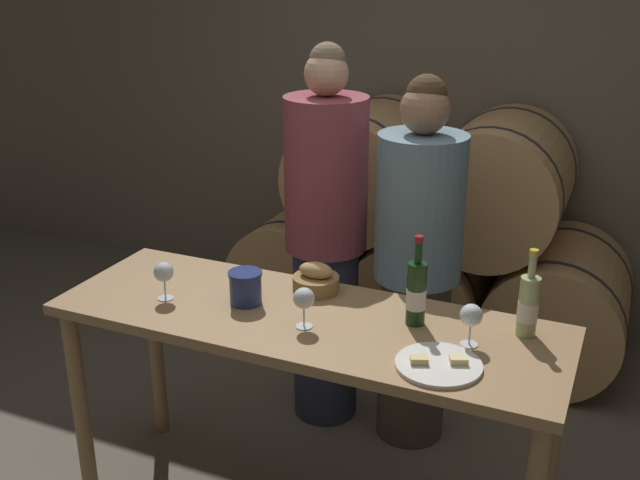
% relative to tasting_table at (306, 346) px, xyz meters
% --- Properties ---
extents(stone_wall_back, '(10.00, 0.12, 3.20)m').
position_rel_tasting_table_xyz_m(stone_wall_back, '(0.00, 2.16, 0.82)').
color(stone_wall_back, '#706656').
rests_on(stone_wall_back, ground_plane).
extents(barrel_stack, '(2.20, 0.83, 1.36)m').
position_rel_tasting_table_xyz_m(barrel_stack, '(-0.00, 1.63, -0.17)').
color(barrel_stack, tan).
rests_on(barrel_stack, ground_plane).
extents(tasting_table, '(1.88, 0.63, 0.90)m').
position_rel_tasting_table_xyz_m(tasting_table, '(0.00, 0.00, 0.00)').
color(tasting_table, '#99754C').
rests_on(tasting_table, ground_plane).
extents(person_left, '(0.37, 0.37, 1.79)m').
position_rel_tasting_table_xyz_m(person_left, '(-0.23, 0.72, 0.13)').
color(person_left, '#2D334C').
rests_on(person_left, ground_plane).
extents(person_right, '(0.38, 0.38, 1.68)m').
position_rel_tasting_table_xyz_m(person_right, '(0.20, 0.72, 0.07)').
color(person_right, '#4C4238').
rests_on(person_right, ground_plane).
extents(wine_bottle_red, '(0.07, 0.07, 0.33)m').
position_rel_tasting_table_xyz_m(wine_bottle_red, '(0.38, 0.10, 0.24)').
color(wine_bottle_red, '#193819').
rests_on(wine_bottle_red, tasting_table).
extents(wine_bottle_white, '(0.07, 0.07, 0.31)m').
position_rel_tasting_table_xyz_m(wine_bottle_white, '(0.75, 0.18, 0.23)').
color(wine_bottle_white, '#ADBC7F').
rests_on(wine_bottle_white, tasting_table).
extents(blue_crock, '(0.13, 0.13, 0.13)m').
position_rel_tasting_table_xyz_m(blue_crock, '(-0.25, 0.01, 0.19)').
color(blue_crock, navy).
rests_on(blue_crock, tasting_table).
extents(bread_basket, '(0.18, 0.18, 0.12)m').
position_rel_tasting_table_xyz_m(bread_basket, '(-0.05, 0.21, 0.17)').
color(bread_basket, olive).
rests_on(bread_basket, tasting_table).
extents(cheese_plate, '(0.28, 0.28, 0.04)m').
position_rel_tasting_table_xyz_m(cheese_plate, '(0.54, -0.15, 0.13)').
color(cheese_plate, white).
rests_on(cheese_plate, tasting_table).
extents(wine_glass_far_left, '(0.08, 0.08, 0.15)m').
position_rel_tasting_table_xyz_m(wine_glass_far_left, '(-0.55, -0.08, 0.23)').
color(wine_glass_far_left, white).
rests_on(wine_glass_far_left, tasting_table).
extents(wine_glass_left, '(0.08, 0.08, 0.15)m').
position_rel_tasting_table_xyz_m(wine_glass_left, '(0.03, -0.08, 0.23)').
color(wine_glass_left, white).
rests_on(wine_glass_left, tasting_table).
extents(wine_glass_center, '(0.08, 0.08, 0.15)m').
position_rel_tasting_table_xyz_m(wine_glass_center, '(0.59, 0.02, 0.23)').
color(wine_glass_center, white).
rests_on(wine_glass_center, tasting_table).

